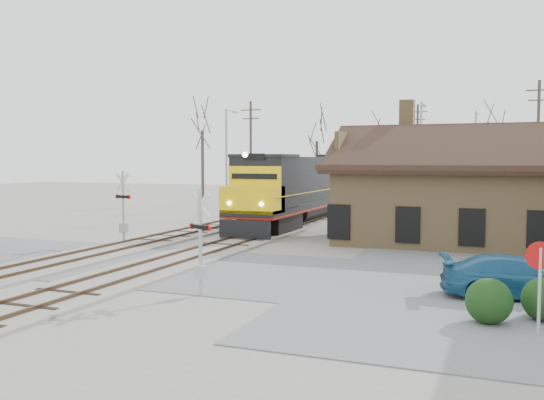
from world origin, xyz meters
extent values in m
plane|color=gray|center=(0.00, 0.00, 0.00)|extent=(140.00, 140.00, 0.00)
cube|color=#5A5A5F|center=(0.00, 0.00, 0.01)|extent=(60.00, 9.00, 0.03)
cube|color=gray|center=(0.00, 15.00, 0.06)|extent=(3.40, 90.00, 0.12)
cube|color=#473323|center=(-0.72, 15.00, 0.17)|extent=(0.08, 90.00, 0.14)
cube|color=#473323|center=(0.72, 15.00, 0.17)|extent=(0.08, 90.00, 0.14)
cube|color=gray|center=(-4.50, 15.00, 0.06)|extent=(3.40, 90.00, 0.12)
cube|color=#473323|center=(-5.22, 15.00, 0.17)|extent=(0.08, 90.00, 0.14)
cube|color=#473323|center=(-3.78, 15.00, 0.17)|extent=(0.08, 90.00, 0.14)
cube|color=#9B7D50|center=(12.00, 12.00, 2.00)|extent=(14.00, 8.00, 4.00)
cube|color=black|center=(12.00, 12.00, 4.10)|extent=(15.20, 9.20, 0.30)
cube|color=black|center=(12.00, 9.70, 5.10)|extent=(15.00, 4.71, 2.66)
cube|color=black|center=(12.00, 14.30, 5.10)|extent=(15.00, 4.71, 2.66)
cube|color=#9B7D50|center=(8.00, 13.50, 6.80)|extent=(0.80, 0.80, 2.20)
cube|color=black|center=(0.00, 12.32, 0.60)|extent=(2.71, 4.33, 1.08)
cube|color=black|center=(0.00, 26.39, 0.60)|extent=(2.71, 4.33, 1.08)
cube|color=black|center=(0.00, 19.36, 1.46)|extent=(3.25, 21.64, 0.38)
cube|color=maroon|center=(0.00, 19.36, 1.22)|extent=(3.27, 21.64, 0.13)
cube|color=black|center=(0.00, 20.71, 3.14)|extent=(2.81, 15.69, 3.03)
cube|color=black|center=(0.00, 11.35, 3.14)|extent=(3.25, 3.03, 3.03)
cube|color=yellow|center=(0.00, 9.51, 2.22)|extent=(3.25, 1.95, 1.52)
cube|color=black|center=(0.00, 8.43, 0.60)|extent=(3.03, 0.25, 1.08)
cylinder|color=#FFF2CC|center=(0.00, 8.51, 4.76)|extent=(0.30, 0.10, 0.30)
cube|color=black|center=(0.00, 34.47, 0.60)|extent=(2.71, 4.33, 1.08)
cube|color=black|center=(0.00, 48.53, 0.60)|extent=(2.71, 4.33, 1.08)
cube|color=black|center=(0.00, 41.50, 1.46)|extent=(3.25, 21.64, 0.38)
cube|color=maroon|center=(0.00, 41.50, 1.22)|extent=(3.27, 21.64, 0.13)
cube|color=black|center=(0.00, 42.85, 3.14)|extent=(2.81, 15.69, 3.03)
cube|color=black|center=(0.00, 33.49, 3.14)|extent=(3.25, 3.03, 3.03)
cube|color=black|center=(0.00, 31.65, 2.22)|extent=(3.25, 1.95, 1.52)
cube|color=black|center=(0.00, 30.58, 0.60)|extent=(3.03, 0.25, 1.08)
cylinder|color=#A5A8AD|center=(4.15, -4.38, 1.77)|extent=(0.12, 0.12, 3.55)
cube|color=silver|center=(4.15, -4.38, 3.01)|extent=(0.89, 0.35, 0.93)
cube|color=silver|center=(4.15, -4.38, 3.01)|extent=(0.89, 0.35, 0.93)
cube|color=black|center=(4.15, -4.38, 2.31)|extent=(0.80, 0.41, 0.13)
cylinder|color=#B20C0C|center=(3.77, -4.24, 2.31)|extent=(0.23, 0.15, 0.21)
cylinder|color=#B20C0C|center=(4.53, -4.51, 2.31)|extent=(0.23, 0.15, 0.21)
cube|color=#A5A8AD|center=(4.15, -4.38, 0.80)|extent=(0.35, 0.27, 0.44)
cylinder|color=#A5A8AD|center=(-5.36, 4.70, 1.95)|extent=(0.14, 0.14, 3.91)
cube|color=silver|center=(-5.36, 4.70, 3.32)|extent=(1.01, 0.26, 1.02)
cube|color=silver|center=(-5.36, 4.70, 3.32)|extent=(1.01, 0.26, 1.02)
cube|color=black|center=(-5.36, 4.70, 2.54)|extent=(0.89, 0.33, 0.15)
cylinder|color=#B20C0C|center=(-4.93, 4.61, 2.54)|extent=(0.25, 0.13, 0.23)
cylinder|color=#B20C0C|center=(-5.78, 4.79, 2.54)|extent=(0.25, 0.13, 0.23)
cube|color=#A5A8AD|center=(-5.36, 4.70, 0.88)|extent=(0.39, 0.29, 0.49)
cylinder|color=#A5A8AD|center=(14.43, -5.29, 1.15)|extent=(0.08, 0.08, 2.31)
cylinder|color=#B20C0C|center=(14.43, -5.29, 2.10)|extent=(0.73, 0.12, 0.73)
imported|color=#1B547D|center=(13.92, -0.90, 0.70)|extent=(5.10, 2.94, 1.39)
sphere|color=black|center=(13.20, -4.51, 0.64)|extent=(1.28, 1.28, 1.28)
sphere|color=black|center=(14.64, -3.65, 0.63)|extent=(1.25, 1.25, 1.25)
cylinder|color=#A5A8AD|center=(-6.90, 20.33, 4.20)|extent=(0.18, 0.18, 8.39)
cylinder|color=#A5A8AD|center=(-6.90, 21.23, 8.29)|extent=(0.12, 1.80, 0.12)
cube|color=#A5A8AD|center=(-6.90, 22.03, 8.19)|extent=(0.25, 0.50, 0.12)
cylinder|color=#A5A8AD|center=(7.49, 22.93, 4.32)|extent=(0.18, 0.18, 8.64)
cylinder|color=#A5A8AD|center=(7.49, 23.83, 8.54)|extent=(0.12, 1.80, 0.12)
cube|color=#A5A8AD|center=(7.49, 24.63, 8.44)|extent=(0.25, 0.50, 0.12)
cylinder|color=#A5A8AD|center=(10.75, 32.26, 4.28)|extent=(0.18, 0.18, 8.56)
cylinder|color=#A5A8AD|center=(10.75, 33.16, 8.46)|extent=(0.12, 1.80, 0.12)
cube|color=#A5A8AD|center=(10.75, 33.96, 8.36)|extent=(0.25, 0.50, 0.12)
cylinder|color=#382D23|center=(-9.18, 30.28, 4.93)|extent=(0.24, 0.24, 9.85)
cube|color=#382D23|center=(-9.18, 30.28, 9.05)|extent=(2.00, 0.10, 0.10)
cube|color=#382D23|center=(-9.18, 30.28, 8.25)|extent=(1.60, 0.10, 0.10)
cylinder|color=#382D23|center=(4.25, 43.87, 5.13)|extent=(0.24, 0.24, 10.25)
cube|color=#382D23|center=(4.25, 43.87, 9.45)|extent=(2.00, 0.10, 0.10)
cube|color=#382D23|center=(4.25, 43.87, 8.65)|extent=(1.60, 0.10, 0.10)
cylinder|color=#382D23|center=(15.57, 31.37, 5.40)|extent=(0.24, 0.24, 10.80)
cube|color=#382D23|center=(15.57, 31.37, 10.00)|extent=(2.00, 0.10, 0.10)
cube|color=#382D23|center=(15.57, 31.37, 9.20)|extent=(1.60, 0.10, 0.10)
cylinder|color=#382D23|center=(-15.47, 32.47, 3.67)|extent=(0.32, 0.32, 7.34)
cylinder|color=#382D23|center=(-5.95, 40.68, 3.19)|extent=(0.32, 0.32, 6.37)
cylinder|color=#382D23|center=(0.05, 46.76, 3.15)|extent=(0.32, 0.32, 6.31)
cylinder|color=#382D23|center=(12.05, 44.55, 3.32)|extent=(0.32, 0.32, 6.64)
camera|label=1|loc=(13.70, -22.01, 4.59)|focal=40.00mm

